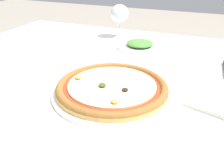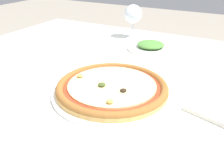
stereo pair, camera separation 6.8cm
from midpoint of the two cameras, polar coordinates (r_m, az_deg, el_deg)
dining_table at (r=0.84m, az=-0.73°, el=-2.59°), size 1.27×1.12×0.72m
pizza_plate at (r=0.68m, az=2.83°, el=-1.04°), size 0.33×0.33×0.04m
wine_glass_far_left at (r=1.17m, az=6.55°, el=15.47°), size 0.08×0.08×0.15m
side_plate at (r=1.04m, az=10.68°, el=8.36°), size 0.19×0.19×0.03m
napkin_folded at (r=0.67m, az=26.65°, el=-5.76°), size 0.18×0.15×0.01m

